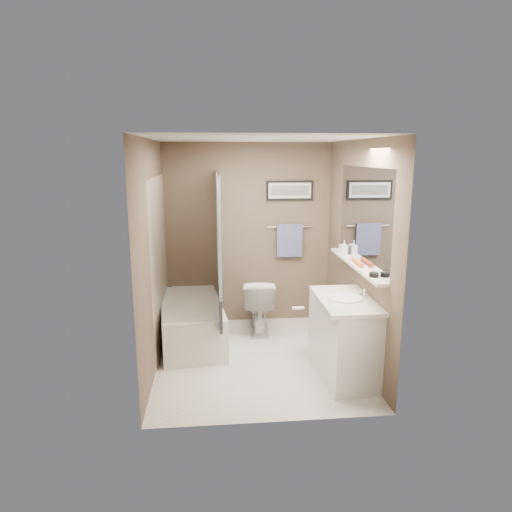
{
  "coord_description": "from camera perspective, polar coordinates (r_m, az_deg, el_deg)",
  "views": [
    {
      "loc": [
        -0.47,
        -4.73,
        2.24
      ],
      "look_at": [
        0.0,
        0.15,
        1.15
      ],
      "focal_mm": 32.0,
      "sensor_mm": 36.0,
      "label": 1
    }
  ],
  "objects": [
    {
      "name": "ceiling",
      "position": [
        4.75,
        0.18,
        14.23
      ],
      "size": [
        2.2,
        2.5,
        0.04
      ],
      "primitive_type": "cube",
      "color": "silver",
      "rests_on": "wall_back"
    },
    {
      "name": "curtain_upper",
      "position": [
        5.29,
        -4.69,
        3.37
      ],
      "size": [
        0.03,
        1.45,
        1.28
      ],
      "primitive_type": "cube",
      "color": "white",
      "rests_on": "curtain_rod"
    },
    {
      "name": "wall_left",
      "position": [
        4.88,
        -12.56,
        -0.07
      ],
      "size": [
        0.04,
        2.5,
        2.4
      ],
      "primitive_type": "cube",
      "color": "brown",
      "rests_on": "ground"
    },
    {
      "name": "art_mat",
      "position": [
        6.05,
        4.26,
        8.15
      ],
      "size": [
        0.56,
        0.0,
        0.2
      ],
      "primitive_type": "cube",
      "color": "white",
      "rests_on": "art_frame"
    },
    {
      "name": "countertop",
      "position": [
        4.66,
        11.17,
        -5.47
      ],
      "size": [
        0.54,
        0.96,
        0.04
      ],
      "primitive_type": "cube",
      "color": "silver",
      "rests_on": "vanity"
    },
    {
      "name": "faucet_knob",
      "position": [
        4.79,
        13.04,
        -4.42
      ],
      "size": [
        0.05,
        0.05,
        0.05
      ],
      "primitive_type": "sphere",
      "color": "silver",
      "rests_on": "countertop"
    },
    {
      "name": "wall_right",
      "position": [
        5.08,
        12.38,
        0.44
      ],
      "size": [
        0.04,
        2.5,
        2.4
      ],
      "primitive_type": "cube",
      "color": "brown",
      "rests_on": "ground"
    },
    {
      "name": "hair_brush_back",
      "position": [
        4.94,
        12.39,
        -0.66
      ],
      "size": [
        0.05,
        0.22,
        0.04
      ],
      "primitive_type": "cylinder",
      "rotation": [
        1.57,
        0.0,
        -0.03
      ],
      "color": "#D9511E",
      "rests_on": "shelf"
    },
    {
      "name": "towel_bar",
      "position": [
        6.1,
        4.19,
        3.65
      ],
      "size": [
        0.6,
        0.02,
        0.02
      ],
      "primitive_type": "cylinder",
      "rotation": [
        0.0,
        1.57,
        0.0
      ],
      "color": "silver",
      "rests_on": "wall_back"
    },
    {
      "name": "towel",
      "position": [
        6.11,
        4.2,
        1.96
      ],
      "size": [
        0.34,
        0.05,
        0.44
      ],
      "primitive_type": "cube",
      "color": "#8188BB",
      "rests_on": "towel_bar"
    },
    {
      "name": "shelf",
      "position": [
        4.95,
        12.35,
        -1.07
      ],
      "size": [
        0.12,
        1.6,
        0.03
      ],
      "primitive_type": "cube",
      "color": "silver",
      "rests_on": "wall_right"
    },
    {
      "name": "art_frame",
      "position": [
        6.06,
        4.24,
        8.16
      ],
      "size": [
        0.62,
        0.02,
        0.26
      ],
      "primitive_type": "cube",
      "color": "black",
      "rests_on": "wall_back"
    },
    {
      "name": "tub_rim",
      "position": [
        5.6,
        -8.14,
        -5.7
      ],
      "size": [
        0.56,
        1.36,
        0.02
      ],
      "primitive_type": "cube",
      "color": "beige",
      "rests_on": "bathtub"
    },
    {
      "name": "wall_front",
      "position": [
        3.68,
        2.07,
        -3.9
      ],
      "size": [
        2.2,
        0.04,
        2.4
      ],
      "primitive_type": "cube",
      "color": "brown",
      "rests_on": "ground"
    },
    {
      "name": "door",
      "position": [
        3.84,
        10.29,
        -6.53
      ],
      "size": [
        0.8,
        0.02,
        2.0
      ],
      "primitive_type": "cube",
      "color": "silver",
      "rests_on": "wall_front"
    },
    {
      "name": "tile_surround",
      "position": [
        5.41,
        -11.96,
        -0.99
      ],
      "size": [
        0.02,
        1.55,
        2.0
      ],
      "primitive_type": "cube",
      "color": "#CAB199",
      "rests_on": "wall_left"
    },
    {
      "name": "hair_brush_front",
      "position": [
        4.86,
        12.71,
        -0.9
      ],
      "size": [
        0.04,
        0.22,
        0.04
      ],
      "primitive_type": "cylinder",
      "rotation": [
        1.57,
        0.0,
        -0.02
      ],
      "color": "#E74A20",
      "rests_on": "shelf"
    },
    {
      "name": "door_handle",
      "position": [
        3.81,
        5.27,
        -6.51
      ],
      "size": [
        0.1,
        0.02,
        0.02
      ],
      "primitive_type": "cylinder",
      "rotation": [
        0.0,
        1.57,
        0.0
      ],
      "color": "silver",
      "rests_on": "door"
    },
    {
      "name": "curtain_lower",
      "position": [
        5.49,
        -4.53,
        -5.11
      ],
      "size": [
        0.03,
        1.45,
        0.36
      ],
      "primitive_type": "cube",
      "color": "#273648",
      "rests_on": "curtain_rod"
    },
    {
      "name": "sink_basin",
      "position": [
        4.64,
        11.07,
        -5.15
      ],
      "size": [
        0.34,
        0.34,
        0.01
      ],
      "primitive_type": "cylinder",
      "color": "white",
      "rests_on": "countertop"
    },
    {
      "name": "art_image",
      "position": [
        6.05,
        4.26,
        8.15
      ],
      "size": [
        0.5,
        0.0,
        0.13
      ],
      "primitive_type": "cube",
      "color": "#595959",
      "rests_on": "art_mat"
    },
    {
      "name": "toilet",
      "position": [
        5.9,
        0.34,
        -6.1
      ],
      "size": [
        0.45,
        0.72,
        0.71
      ],
      "primitive_type": "imported",
      "rotation": [
        0.0,
        0.0,
        3.07
      ],
      "color": "white",
      "rests_on": "ground"
    },
    {
      "name": "faucet_spout",
      "position": [
        4.69,
        13.44,
        -4.54
      ],
      "size": [
        0.02,
        0.02,
        0.1
      ],
      "primitive_type": "cylinder",
      "color": "white",
      "rests_on": "countertop"
    },
    {
      "name": "bathtub",
      "position": [
        5.68,
        -8.06,
        -8.1
      ],
      "size": [
        0.86,
        1.57,
        0.5
      ],
      "primitive_type": "cube",
      "rotation": [
        0.0,
        0.0,
        0.11
      ],
      "color": "silver",
      "rests_on": "ground"
    },
    {
      "name": "pink_comb",
      "position": [
        5.11,
        11.77,
        -0.4
      ],
      "size": [
        0.05,
        0.16,
        0.01
      ],
      "primitive_type": "cube",
      "rotation": [
        0.0,
        0.0,
        0.13
      ],
      "color": "pink",
      "rests_on": "shelf"
    },
    {
      "name": "wall_back",
      "position": [
        6.07,
        -0.98,
        2.67
      ],
      "size": [
        2.2,
        0.04,
        2.4
      ],
      "primitive_type": "cube",
      "color": "brown",
      "rests_on": "ground"
    },
    {
      "name": "ground",
      "position": [
        5.25,
        0.16,
        -12.7
      ],
      "size": [
        2.5,
        2.5,
        0.0
      ],
      "primitive_type": "plane",
      "color": "silver",
      "rests_on": "ground"
    },
    {
      "name": "glass_jar",
      "position": [
        5.42,
        10.75,
        0.87
      ],
      "size": [
        0.08,
        0.08,
        0.1
      ],
      "primitive_type": "cylinder",
      "color": "white",
      "rests_on": "shelf"
    },
    {
      "name": "vanity",
      "position": [
        4.8,
        11.07,
        -10.23
      ],
      "size": [
        0.57,
        0.94,
        0.8
      ],
      "primitive_type": "cube",
      "rotation": [
        0.0,
        0.0,
        0.08
      ],
      "color": "white",
      "rests_on": "ground"
    },
    {
      "name": "curtain_rod",
      "position": [
        5.23,
        -4.81,
        10.42
      ],
      "size": [
        0.02,
        1.55,
        0.02
      ],
      "primitive_type": "cylinder",
      "rotation": [
        1.57,
        0.0,
        0.0
      ],
      "color": "silver",
      "rests_on": "wall_left"
    },
    {
      "name": "mirror",
      "position": [
        4.88,
        13.26,
        4.9
      ],
      "size": [
        0.02,
        1.6,
        1.0
      ],
      "primitive_type": "cube",
      "color": "silver",
      "rests_on": "wall_right"
    },
    {
      "name": "soap_bottle",
      "position": [
        5.35,
        10.96,
        1.05
      ],
      "size": [
        0.08,
        0.08,
        0.16
      ],
      "primitive_type": "imported",
      "rotation": [
        0.0,
        0.0,
        -0.09
      ],
      "color": "#999999",
      "rests_on": "shelf"
    },
    {
      "name": "candle_bowl_near",
      "position": [
        4.44,
        14.52,
        -2.29
      ],
      "size": [
        0.09,
        0.09,
        0.04
      ],
      "primitive_type": "cylinder",
      "color": "black",
      "rests_on": "shelf"
    }
  ]
}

